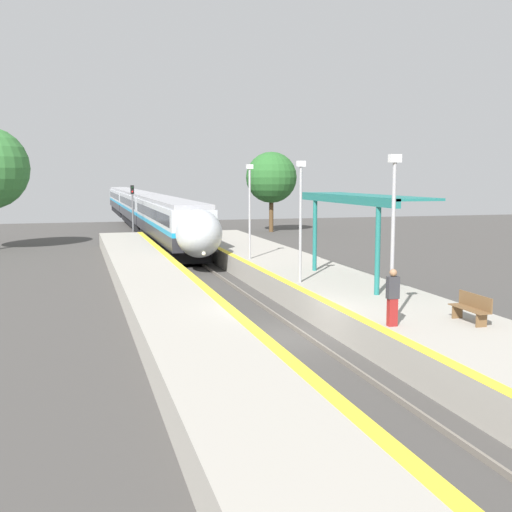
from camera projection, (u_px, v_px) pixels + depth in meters
name	position (u px, v px, depth m)	size (l,w,h in m)	color
ground_plane	(284.00, 337.00, 22.22)	(120.00, 120.00, 0.00)	#423F3D
rail_left	(264.00, 337.00, 22.02)	(0.08, 90.00, 0.15)	slate
rail_right	(303.00, 334.00, 22.41)	(0.08, 90.00, 0.15)	slate
train	(141.00, 207.00, 69.40)	(2.79, 71.61, 3.86)	black
platform_right	(388.00, 316.00, 23.23)	(4.70, 64.00, 1.05)	#9E998E
platform_left	(188.00, 329.00, 21.26)	(3.41, 64.00, 1.05)	#9E998E
platform_bench	(472.00, 307.00, 19.83)	(0.44, 1.69, 0.89)	brown
person_waiting	(393.00, 296.00, 19.29)	(0.36, 0.23, 1.75)	maroon
railway_signal	(133.00, 209.00, 52.08)	(0.28, 0.28, 4.84)	#59595E
lamppost_near	(393.00, 228.00, 19.24)	(0.36, 0.20, 5.15)	#9E9EA3
lamppost_mid	(301.00, 213.00, 27.10)	(0.36, 0.20, 5.15)	#9E9EA3
lamppost_far	(250.00, 205.00, 34.97)	(0.36, 0.20, 5.15)	#9E9EA3
station_canopy	(356.00, 201.00, 27.44)	(2.02, 9.64, 3.73)	#1E6B66
background_tree_right	(271.00, 178.00, 64.11)	(5.09, 5.09, 8.00)	brown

